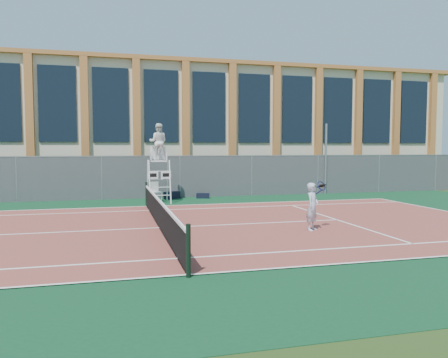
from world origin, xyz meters
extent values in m
plane|color=#233814|center=(0.00, 0.00, 0.00)|extent=(120.00, 120.00, 0.00)
cube|color=#0D3C1E|center=(0.00, 1.00, 0.01)|extent=(36.00, 20.00, 0.01)
cube|color=brown|center=(0.00, 0.00, 0.02)|extent=(23.77, 10.97, 0.02)
cylinder|color=black|center=(0.00, -5.60, 0.55)|extent=(0.10, 0.10, 1.10)
cylinder|color=black|center=(0.00, 5.60, 0.55)|extent=(0.10, 0.10, 1.10)
cube|color=black|center=(0.00, 0.00, 0.46)|extent=(0.03, 11.00, 0.86)
cube|color=white|center=(0.00, 0.00, 0.92)|extent=(0.06, 11.20, 0.07)
cube|color=black|center=(0.00, 10.00, 1.10)|extent=(40.00, 1.40, 2.20)
cube|color=beige|center=(0.00, 18.00, 4.00)|extent=(44.00, 10.00, 8.00)
cube|color=#AF6A33|center=(0.00, 18.00, 8.10)|extent=(45.00, 10.60, 0.25)
cylinder|color=#9EA0A5|center=(10.43, 8.70, 2.02)|extent=(0.12, 0.12, 4.03)
cylinder|color=white|center=(0.21, 6.46, 1.01)|extent=(0.06, 0.58, 2.11)
cylinder|color=white|center=(1.18, 6.46, 1.01)|extent=(0.06, 0.58, 2.11)
cylinder|color=white|center=(0.21, 7.54, 1.01)|extent=(0.06, 0.58, 2.11)
cylinder|color=white|center=(1.18, 7.54, 1.01)|extent=(0.06, 0.58, 2.11)
cube|color=white|center=(0.69, 7.00, 2.01)|extent=(0.76, 0.65, 0.06)
cube|color=white|center=(0.69, 7.30, 2.39)|extent=(0.76, 0.05, 0.65)
cube|color=white|center=(0.39, 6.57, 1.36)|extent=(0.48, 0.03, 0.37)
cube|color=white|center=(1.00, 6.57, 1.36)|extent=(0.48, 0.03, 0.37)
imported|color=white|center=(0.69, 7.05, 2.93)|extent=(0.99, 0.84, 1.78)
cube|color=silver|center=(0.58, 7.16, 0.48)|extent=(0.59, 0.59, 0.04)
cube|color=silver|center=(0.50, 7.34, 0.74)|extent=(0.43, 0.21, 0.49)
cylinder|color=silver|center=(0.49, 6.91, 0.24)|extent=(0.03, 0.03, 0.45)
cylinder|color=silver|center=(0.83, 7.06, 0.24)|extent=(0.03, 0.03, 0.45)
cylinder|color=silver|center=(0.34, 7.25, 0.24)|extent=(0.03, 0.03, 0.45)
cylinder|color=silver|center=(0.68, 7.40, 0.24)|extent=(0.03, 0.03, 0.45)
cube|color=black|center=(1.50, 8.33, 0.19)|extent=(0.91, 0.72, 0.36)
cube|color=black|center=(3.10, 8.13, 0.15)|extent=(0.73, 0.46, 0.27)
imported|color=silver|center=(4.63, -1.64, 0.78)|extent=(0.65, 0.64, 1.51)
torus|color=#131246|center=(5.03, -1.44, 1.42)|extent=(0.38, 0.30, 0.30)
sphere|color=#CCE533|center=(5.13, -1.26, 1.37)|extent=(0.07, 0.07, 0.07)
camera|label=1|loc=(-1.44, -14.17, 2.61)|focal=35.00mm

